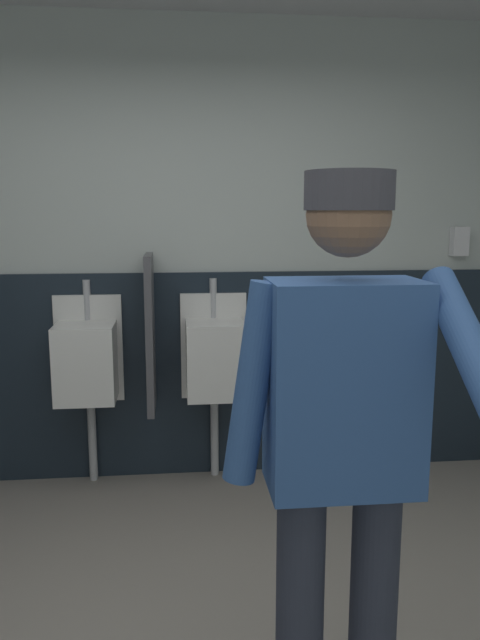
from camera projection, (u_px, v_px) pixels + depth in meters
wall_back at (176, 255)px, 3.78m from camera, size 4.94×0.12×2.75m
wainscot_band_back at (178, 375)px, 3.83m from camera, size 4.34×0.03×1.27m
urinal_left at (87, 361)px, 3.61m from camera, size 0.40×0.34×1.24m
urinal_middle at (215, 358)px, 3.69m from camera, size 0.40×0.34×1.24m
privacy_divider_panel at (150, 333)px, 3.55m from camera, size 0.04×0.40×0.90m
person at (343, 435)px, 1.71m from camera, size 0.63×0.60×1.74m
soap_dispenser at (459, 241)px, 3.85m from camera, size 0.10×0.07×0.18m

